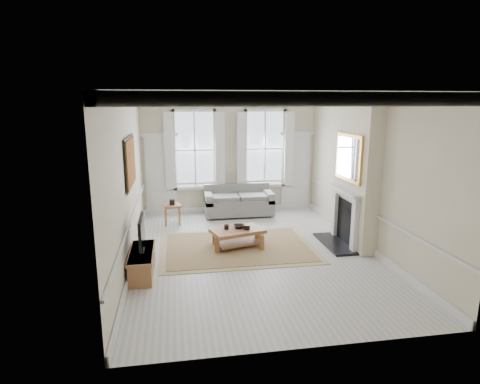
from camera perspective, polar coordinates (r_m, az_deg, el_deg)
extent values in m
plane|color=#B7B5AD|center=(9.01, 1.85, -8.61)|extent=(7.20, 7.20, 0.00)
plane|color=white|center=(8.40, 2.02, 13.56)|extent=(7.20, 7.20, 0.00)
plane|color=beige|center=(12.05, -1.43, 5.17)|extent=(5.20, 0.00, 5.20)
plane|color=beige|center=(8.43, -15.67, 1.48)|extent=(0.00, 7.20, 7.20)
plane|color=beige|center=(9.40, 17.69, 2.46)|extent=(0.00, 7.20, 7.20)
cube|color=silver|center=(11.99, -11.14, 2.24)|extent=(0.90, 0.08, 2.30)
cube|color=silver|center=(12.54, 7.94, 2.81)|extent=(0.90, 0.08, 2.30)
cube|color=#9E5D1B|center=(8.67, -15.34, 4.14)|extent=(0.05, 1.66, 1.06)
cube|color=beige|center=(9.50, 16.21, 2.66)|extent=(0.35, 1.70, 3.38)
cube|color=black|center=(9.74, 13.33, -7.13)|extent=(0.55, 1.50, 0.05)
cube|color=silver|center=(9.18, 15.97, -4.90)|extent=(0.10, 0.18, 1.15)
cube|color=silver|center=(10.14, 13.34, -3.09)|extent=(0.10, 0.18, 1.15)
cube|color=silver|center=(9.46, 14.56, 0.24)|extent=(0.20, 1.45, 0.06)
cube|color=black|center=(9.68, 14.83, -4.08)|extent=(0.02, 0.92, 1.00)
cube|color=gold|center=(9.35, 15.15, 4.75)|extent=(0.06, 1.26, 1.06)
cube|color=slate|center=(11.81, -0.20, -1.97)|extent=(1.98, 0.96, 0.45)
cube|color=slate|center=(12.09, -0.49, 0.24)|extent=(1.98, 0.20, 0.44)
cube|color=slate|center=(11.64, -4.53, -0.88)|extent=(0.20, 0.96, 0.30)
cube|color=slate|center=(11.92, 4.04, -0.56)|extent=(0.20, 0.96, 0.30)
cylinder|color=brown|center=(11.43, -4.23, -3.79)|extent=(0.06, 0.06, 0.08)
cylinder|color=brown|center=(12.38, 3.53, -2.49)|extent=(0.06, 0.06, 0.08)
cube|color=brown|center=(11.06, -9.62, -1.93)|extent=(0.51, 0.51, 0.06)
cube|color=brown|center=(10.97, -10.47, -3.57)|extent=(0.05, 0.05, 0.49)
cube|color=brown|center=(10.96, -8.66, -3.51)|extent=(0.05, 0.05, 0.49)
cube|color=brown|center=(11.30, -10.45, -3.08)|extent=(0.05, 0.05, 0.49)
cube|color=brown|center=(11.30, -8.69, -3.02)|extent=(0.05, 0.05, 0.49)
cube|color=olive|center=(9.30, -0.33, -7.82)|extent=(3.50, 2.60, 0.02)
cube|color=brown|center=(9.18, -0.33, -5.56)|extent=(1.31, 0.98, 0.08)
cube|color=brown|center=(8.96, -3.17, -7.51)|extent=(0.10, 0.10, 0.36)
cube|color=brown|center=(9.11, 2.94, -7.17)|extent=(0.10, 0.10, 0.36)
cube|color=brown|center=(9.41, -3.49, -6.51)|extent=(0.10, 0.10, 0.36)
cube|color=brown|center=(9.55, 2.32, -6.21)|extent=(0.10, 0.10, 0.36)
cylinder|color=black|center=(9.16, -1.93, -4.98)|extent=(0.11, 0.11, 0.11)
cylinder|color=black|center=(9.13, 0.96, -5.02)|extent=(0.16, 0.16, 0.11)
imported|color=black|center=(9.26, -0.13, -4.92)|extent=(0.29, 0.29, 0.07)
cube|color=brown|center=(8.09, -13.76, -9.74)|extent=(0.42, 1.31, 0.47)
cube|color=black|center=(8.00, -13.71, -8.08)|extent=(0.08, 0.30, 0.03)
cube|color=black|center=(7.87, -13.86, -5.43)|extent=(0.05, 0.90, 0.55)
cube|color=black|center=(7.87, -13.64, -5.42)|extent=(0.01, 0.83, 0.49)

